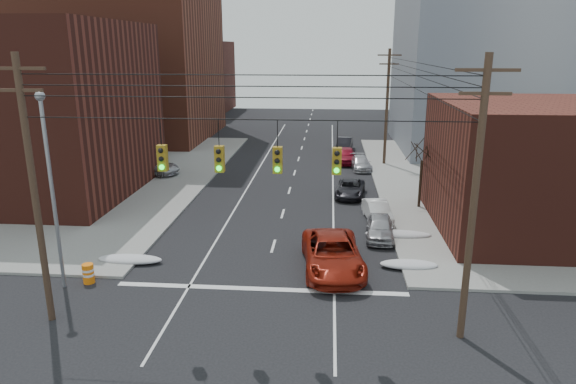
% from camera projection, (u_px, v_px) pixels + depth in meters
% --- Properties ---
extents(ground, '(160.00, 160.00, 0.00)m').
position_uv_depth(ground, '(237.00, 372.00, 18.30)').
color(ground, black).
rests_on(ground, ground).
extents(building_brick_tall, '(24.00, 20.00, 30.00)m').
position_uv_depth(building_brick_tall, '(108.00, 14.00, 62.07)').
color(building_brick_tall, brown).
rests_on(building_brick_tall, ground).
extents(building_brick_near, '(20.00, 16.00, 13.00)m').
position_uv_depth(building_brick_near, '(2.00, 110.00, 39.32)').
color(building_brick_near, '#512018').
rests_on(building_brick_near, ground).
extents(building_brick_far, '(22.00, 18.00, 12.00)m').
position_uv_depth(building_brick_far, '(164.00, 77.00, 89.62)').
color(building_brick_far, '#512018').
rests_on(building_brick_far, ground).
extents(building_office, '(22.00, 20.00, 25.00)m').
position_uv_depth(building_office, '(507.00, 34.00, 55.34)').
color(building_office, gray).
rests_on(building_office, ground).
extents(building_glass, '(20.00, 18.00, 22.00)m').
position_uv_depth(building_glass, '(465.00, 47.00, 80.52)').
color(building_glass, gray).
rests_on(building_glass, ground).
extents(building_storefront, '(16.00, 12.00, 8.00)m').
position_uv_depth(building_storefront, '(574.00, 169.00, 31.14)').
color(building_storefront, '#512018').
rests_on(building_storefront, ground).
extents(utility_pole_left, '(2.20, 0.28, 11.00)m').
position_uv_depth(utility_pole_left, '(34.00, 188.00, 20.25)').
color(utility_pole_left, '#473323').
rests_on(utility_pole_left, ground).
extents(utility_pole_right, '(2.20, 0.28, 11.00)m').
position_uv_depth(utility_pole_right, '(474.00, 198.00, 18.93)').
color(utility_pole_right, '#473323').
rests_on(utility_pole_right, ground).
extents(utility_pole_far, '(2.20, 0.28, 11.00)m').
position_uv_depth(utility_pole_far, '(387.00, 105.00, 48.64)').
color(utility_pole_far, '#473323').
rests_on(utility_pole_far, ground).
extents(traffic_signals, '(17.00, 0.42, 2.02)m').
position_uv_depth(traffic_signals, '(248.00, 158.00, 19.18)').
color(traffic_signals, black).
rests_on(traffic_signals, ground).
extents(street_light, '(0.44, 0.44, 9.32)m').
position_uv_depth(street_light, '(50.00, 175.00, 23.27)').
color(street_light, gray).
rests_on(street_light, ground).
extents(bare_tree, '(2.09, 2.20, 4.93)m').
position_uv_depth(bare_tree, '(421.00, 177.00, 36.09)').
color(bare_tree, black).
rests_on(bare_tree, ground).
extents(snow_nw, '(3.50, 1.08, 0.42)m').
position_uv_depth(snow_nw, '(130.00, 259.00, 27.45)').
color(snow_nw, silver).
rests_on(snow_nw, ground).
extents(snow_ne, '(3.00, 1.08, 0.42)m').
position_uv_depth(snow_ne, '(409.00, 265.00, 26.77)').
color(snow_ne, silver).
rests_on(snow_ne, ground).
extents(snow_east_far, '(4.00, 1.08, 0.42)m').
position_uv_depth(snow_east_far, '(398.00, 234.00, 31.08)').
color(snow_east_far, silver).
rests_on(snow_east_far, ground).
extents(red_pickup, '(3.55, 6.61, 1.76)m').
position_uv_depth(red_pickup, '(333.00, 254.00, 26.40)').
color(red_pickup, maroon).
rests_on(red_pickup, ground).
extents(parked_car_a, '(1.88, 4.11, 1.37)m').
position_uv_depth(parked_car_a, '(380.00, 228.00, 30.84)').
color(parked_car_a, '#A7A6AB').
rests_on(parked_car_a, ground).
extents(parked_car_b, '(1.92, 4.14, 1.31)m').
position_uv_depth(parked_car_b, '(377.00, 211.00, 33.99)').
color(parked_car_b, white).
rests_on(parked_car_b, ground).
extents(parked_car_c, '(2.58, 4.68, 1.24)m').
position_uv_depth(parked_car_c, '(350.00, 189.00, 39.52)').
color(parked_car_c, black).
rests_on(parked_car_c, ground).
extents(parked_car_d, '(2.15, 4.39, 1.23)m').
position_uv_depth(parked_car_d, '(361.00, 163.00, 48.19)').
color(parked_car_d, '#A7A7AC').
rests_on(parked_car_d, ground).
extents(parked_car_e, '(1.93, 4.58, 1.55)m').
position_uv_depth(parked_car_e, '(346.00, 156.00, 50.72)').
color(parked_car_e, maroon).
rests_on(parked_car_e, ground).
extents(parked_car_f, '(2.07, 4.55, 1.45)m').
position_uv_depth(parked_car_f, '(344.00, 144.00, 56.73)').
color(parked_car_f, black).
rests_on(parked_car_f, ground).
extents(lot_car_a, '(4.94, 2.27, 1.57)m').
position_uv_depth(lot_car_a, '(109.00, 171.00, 43.72)').
color(lot_car_a, white).
rests_on(lot_car_a, sidewalk_nw).
extents(lot_car_b, '(5.38, 3.56, 1.37)m').
position_uv_depth(lot_car_b, '(153.00, 167.00, 45.80)').
color(lot_car_b, '#ABABB0').
rests_on(lot_car_b, sidewalk_nw).
extents(lot_car_c, '(4.79, 2.08, 1.37)m').
position_uv_depth(lot_car_c, '(73.00, 172.00, 43.67)').
color(lot_car_c, black).
rests_on(lot_car_c, sidewalk_nw).
extents(lot_car_d, '(4.74, 2.69, 1.52)m').
position_uv_depth(lot_car_d, '(94.00, 167.00, 45.45)').
color(lot_car_d, silver).
rests_on(lot_car_d, sidewalk_nw).
extents(construction_barrel, '(0.60, 0.60, 0.98)m').
position_uv_depth(construction_barrel, '(88.00, 273.00, 25.05)').
color(construction_barrel, orange).
rests_on(construction_barrel, ground).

